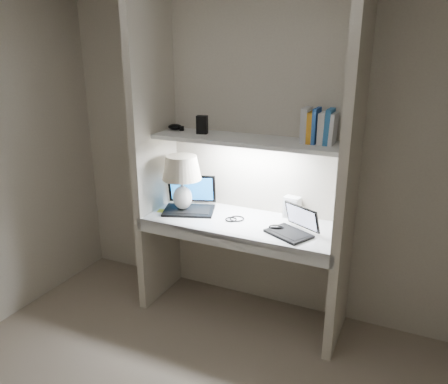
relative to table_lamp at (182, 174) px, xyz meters
The scene contains 17 objects.
back_wall 0.60m from the table_lamp, 29.20° to the left, with size 3.20×0.01×2.50m, color beige.
alcove_panel_left 0.30m from the table_lamp, behind, with size 0.06×0.55×2.50m, color beige.
alcove_panel_right 1.24m from the table_lamp, ahead, with size 0.06×0.55×2.50m, color beige.
desk 0.59m from the table_lamp, ahead, with size 1.40×0.55×0.04m, color white.
desk_apron 0.66m from the table_lamp, 27.65° to the right, with size 1.46×0.03×0.10m, color silver.
shelf 0.58m from the table_lamp, 11.01° to the left, with size 1.40×0.36×0.03m, color silver.
strip_light 0.57m from the table_lamp, 11.01° to the left, with size 0.60×0.04×0.01m, color white.
table_lamp is the anchor object (origin of this frame).
laptop_main 0.25m from the table_lamp, 64.58° to the left, with size 0.47×0.43×0.25m.
laptop_netbook 0.93m from the table_lamp, ahead, with size 0.37×0.36×0.18m.
speaker 0.86m from the table_lamp, 15.75° to the left, with size 0.11×0.08×0.16m, color silver.
mouse 0.82m from the table_lamp, ahead, with size 0.11×0.07×0.04m, color black.
cable_coil 0.53m from the table_lamp, ahead, with size 0.11×0.11×0.01m, color black.
sticky_note 0.34m from the table_lamp, 155.10° to the right, with size 0.07×0.07×0.00m, color yellow.
book_row 1.07m from the table_lamp, ahead, with size 0.22×0.16×0.23m.
shelf_box 0.40m from the table_lamp, 42.66° to the left, with size 0.08×0.06×0.13m, color black.
shelf_gadget 0.38m from the table_lamp, 131.87° to the left, with size 0.11×0.08×0.05m, color black.
Camera 1 is at (1.13, -1.51, 1.98)m, focal length 35.00 mm.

